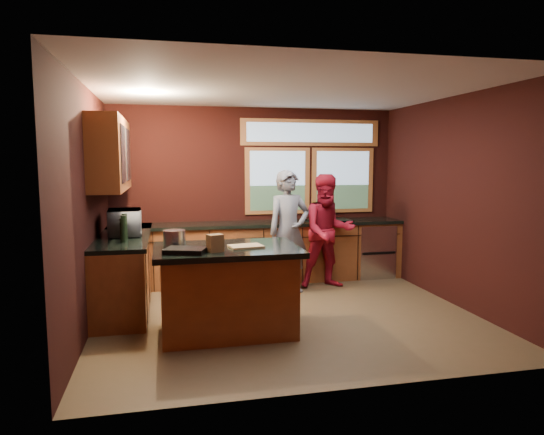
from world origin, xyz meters
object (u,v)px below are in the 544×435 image
object	(u,v)px
person_red	(328,231)
island	(227,289)
stock_pot	(174,238)
person_grey	(289,232)
cutting_board	(246,246)

from	to	relation	value
person_red	island	bearing A→B (deg)	-136.37
stock_pot	person_red	bearing A→B (deg)	32.46
person_red	person_grey	bearing A→B (deg)	-166.28
person_grey	stock_pot	size ratio (longest dim) A/B	7.26
person_grey	cutting_board	bearing A→B (deg)	-132.10
person_grey	stock_pot	world-z (taller)	person_grey
island	cutting_board	size ratio (longest dim) A/B	4.43
person_grey	stock_pot	distance (m)	2.06
person_red	stock_pot	bearing A→B (deg)	-146.89
person_red	cutting_board	xyz separation A→B (m)	(-1.49, -1.63, 0.12)
person_grey	cutting_board	size ratio (longest dim) A/B	4.98
cutting_board	island	bearing A→B (deg)	165.96
stock_pot	cutting_board	bearing A→B (deg)	-14.93
island	person_grey	distance (m)	1.82
person_red	stock_pot	distance (m)	2.66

